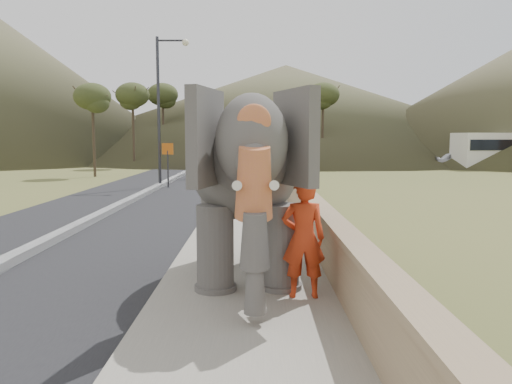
# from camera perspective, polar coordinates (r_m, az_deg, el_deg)

# --- Properties ---
(ground) EXTENTS (160.00, 160.00, 0.00)m
(ground) POSITION_cam_1_polar(r_m,az_deg,el_deg) (9.93, -1.17, -9.49)
(ground) COLOR olive
(ground) RESTS_ON ground
(road) EXTENTS (7.00, 120.00, 0.03)m
(road) POSITION_cam_1_polar(r_m,az_deg,el_deg) (20.41, -14.82, -1.51)
(road) COLOR black
(road) RESTS_ON ground
(median) EXTENTS (0.35, 120.00, 0.22)m
(median) POSITION_cam_1_polar(r_m,az_deg,el_deg) (20.39, -14.82, -1.25)
(median) COLOR black
(median) RESTS_ON ground
(walkway) EXTENTS (3.00, 120.00, 0.15)m
(walkway) POSITION_cam_1_polar(r_m,az_deg,el_deg) (19.73, -0.63, -1.39)
(walkway) COLOR #9E9687
(walkway) RESTS_ON ground
(parapet) EXTENTS (0.30, 120.00, 1.10)m
(parapet) POSITION_cam_1_polar(r_m,az_deg,el_deg) (19.73, 4.17, -0.02)
(parapet) COLOR tan
(parapet) RESTS_ON ground
(lamppost) EXTENTS (1.76, 0.36, 8.00)m
(lamppost) POSITION_cam_1_polar(r_m,az_deg,el_deg) (27.56, -10.46, 10.67)
(lamppost) COLOR #2A2A2E
(lamppost) RESTS_ON ground
(signboard) EXTENTS (0.60, 0.08, 2.40)m
(signboard) POSITION_cam_1_polar(r_m,az_deg,el_deg) (27.14, -10.06, 3.92)
(signboard) COLOR #2D2D33
(signboard) RESTS_ON ground
(distant_car) EXTENTS (4.44, 2.33, 1.44)m
(distant_car) POSITION_cam_1_polar(r_m,az_deg,el_deg) (47.18, 22.27, 3.37)
(distant_car) COLOR #B1B1B8
(distant_car) RESTS_ON ground
(hill_far) EXTENTS (80.00, 80.00, 14.00)m
(hill_far) POSITION_cam_1_polar(r_m,az_deg,el_deg) (79.82, 3.41, 9.30)
(hill_far) COLOR brown
(hill_far) RESTS_ON ground
(elephant_and_man) EXTENTS (2.55, 4.56, 3.20)m
(elephant_and_man) POSITION_cam_1_polar(r_m,az_deg,el_deg) (9.19, -1.14, 0.29)
(elephant_and_man) COLOR #625D58
(elephant_and_man) RESTS_ON ground
(motorcyclist) EXTENTS (1.68, 1.91, 1.84)m
(motorcyclist) POSITION_cam_1_polar(r_m,az_deg,el_deg) (32.26, -6.58, 2.66)
(motorcyclist) COLOR maroon
(motorcyclist) RESTS_ON ground
(trees) EXTENTS (48.12, 44.39, 8.92)m
(trees) POSITION_cam_1_polar(r_m,az_deg,el_deg) (42.84, 1.52, 7.65)
(trees) COLOR #473828
(trees) RESTS_ON ground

